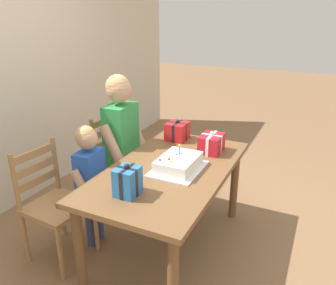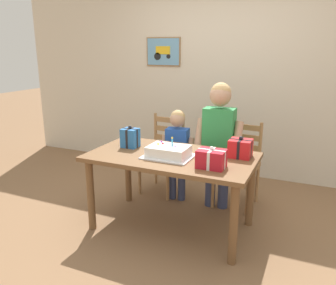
{
  "view_description": "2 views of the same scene",
  "coord_description": "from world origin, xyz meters",
  "px_view_note": "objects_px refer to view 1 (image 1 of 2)",
  "views": [
    {
      "loc": [
        -2.09,
        -0.98,
        1.84
      ],
      "look_at": [
        0.06,
        0.04,
        0.92
      ],
      "focal_mm": 35.85,
      "sensor_mm": 36.0,
      "label": 1
    },
    {
      "loc": [
        1.2,
        -2.77,
        1.7
      ],
      "look_at": [
        -0.05,
        0.03,
        0.84
      ],
      "focal_mm": 36.62,
      "sensor_mm": 36.0,
      "label": 2
    }
  ],
  "objects_px": {
    "dining_table": "(170,179)",
    "gift_box_corner_small": "(177,131)",
    "chair_right": "(119,160)",
    "gift_box_red_large": "(211,143)",
    "chair_left": "(54,203)",
    "child_younger": "(90,175)",
    "gift_box_beside_cake": "(127,182)",
    "birthday_cake": "(179,164)",
    "child_older": "(121,134)"
  },
  "relations": [
    {
      "from": "dining_table",
      "to": "gift_box_red_large",
      "type": "height_order",
      "value": "gift_box_red_large"
    },
    {
      "from": "gift_box_red_large",
      "to": "chair_left",
      "type": "height_order",
      "value": "same"
    },
    {
      "from": "dining_table",
      "to": "birthday_cake",
      "type": "xyz_separation_m",
      "value": [
        0.0,
        -0.07,
        0.14
      ]
    },
    {
      "from": "dining_table",
      "to": "chair_right",
      "type": "xyz_separation_m",
      "value": [
        0.46,
        0.78,
        -0.17
      ]
    },
    {
      "from": "dining_table",
      "to": "chair_right",
      "type": "height_order",
      "value": "chair_right"
    },
    {
      "from": "dining_table",
      "to": "chair_left",
      "type": "relative_size",
      "value": 1.66
    },
    {
      "from": "dining_table",
      "to": "gift_box_beside_cake",
      "type": "relative_size",
      "value": 6.88
    },
    {
      "from": "gift_box_red_large",
      "to": "child_younger",
      "type": "distance_m",
      "value": 1.03
    },
    {
      "from": "birthday_cake",
      "to": "chair_right",
      "type": "height_order",
      "value": "birthday_cake"
    },
    {
      "from": "gift_box_red_large",
      "to": "chair_right",
      "type": "bearing_deg",
      "value": 88.86
    },
    {
      "from": "gift_box_corner_small",
      "to": "gift_box_red_large",
      "type": "bearing_deg",
      "value": -111.92
    },
    {
      "from": "birthday_cake",
      "to": "gift_box_beside_cake",
      "type": "height_order",
      "value": "gift_box_beside_cake"
    },
    {
      "from": "birthday_cake",
      "to": "gift_box_beside_cake",
      "type": "xyz_separation_m",
      "value": [
        -0.48,
        0.14,
        0.05
      ]
    },
    {
      "from": "gift_box_red_large",
      "to": "gift_box_corner_small",
      "type": "bearing_deg",
      "value": 68.08
    },
    {
      "from": "gift_box_red_large",
      "to": "gift_box_beside_cake",
      "type": "relative_size",
      "value": 1.05
    },
    {
      "from": "child_younger",
      "to": "child_older",
      "type": "bearing_deg",
      "value": -0.09
    },
    {
      "from": "child_younger",
      "to": "dining_table",
      "type": "bearing_deg",
      "value": -72.23
    },
    {
      "from": "chair_right",
      "to": "chair_left",
      "type": "bearing_deg",
      "value": 180.0
    },
    {
      "from": "birthday_cake",
      "to": "child_younger",
      "type": "distance_m",
      "value": 0.72
    },
    {
      "from": "birthday_cake",
      "to": "gift_box_corner_small",
      "type": "bearing_deg",
      "value": 24.84
    },
    {
      "from": "birthday_cake",
      "to": "child_older",
      "type": "height_order",
      "value": "child_older"
    },
    {
      "from": "dining_table",
      "to": "child_older",
      "type": "bearing_deg",
      "value": 65.67
    },
    {
      "from": "gift_box_red_large",
      "to": "child_younger",
      "type": "bearing_deg",
      "value": 128.61
    },
    {
      "from": "dining_table",
      "to": "child_younger",
      "type": "height_order",
      "value": "child_younger"
    },
    {
      "from": "chair_left",
      "to": "chair_right",
      "type": "relative_size",
      "value": 1.0
    },
    {
      "from": "chair_right",
      "to": "child_younger",
      "type": "xyz_separation_m",
      "value": [
        -0.65,
        -0.17,
        0.17
      ]
    },
    {
      "from": "dining_table",
      "to": "child_older",
      "type": "height_order",
      "value": "child_older"
    },
    {
      "from": "child_older",
      "to": "child_younger",
      "type": "height_order",
      "value": "child_older"
    },
    {
      "from": "dining_table",
      "to": "gift_box_corner_small",
      "type": "distance_m",
      "value": 0.65
    },
    {
      "from": "child_younger",
      "to": "gift_box_red_large",
      "type": "bearing_deg",
      "value": -51.39
    },
    {
      "from": "gift_box_corner_small",
      "to": "chair_right",
      "type": "bearing_deg",
      "value": 103.2
    },
    {
      "from": "gift_box_beside_cake",
      "to": "chair_left",
      "type": "height_order",
      "value": "gift_box_beside_cake"
    },
    {
      "from": "birthday_cake",
      "to": "gift_box_red_large",
      "type": "distance_m",
      "value": 0.45
    },
    {
      "from": "gift_box_red_large",
      "to": "chair_right",
      "type": "height_order",
      "value": "same"
    },
    {
      "from": "chair_right",
      "to": "dining_table",
      "type": "bearing_deg",
      "value": -120.4
    },
    {
      "from": "dining_table",
      "to": "gift_box_red_large",
      "type": "relative_size",
      "value": 6.55
    },
    {
      "from": "birthday_cake",
      "to": "chair_left",
      "type": "xyz_separation_m",
      "value": [
        -0.45,
        0.85,
        -0.32
      ]
    },
    {
      "from": "dining_table",
      "to": "birthday_cake",
      "type": "height_order",
      "value": "birthday_cake"
    },
    {
      "from": "gift_box_red_large",
      "to": "chair_left",
      "type": "xyz_separation_m",
      "value": [
        -0.88,
        0.96,
        -0.35
      ]
    },
    {
      "from": "dining_table",
      "to": "gift_box_red_large",
      "type": "distance_m",
      "value": 0.5
    },
    {
      "from": "gift_box_beside_cake",
      "to": "child_younger",
      "type": "relative_size",
      "value": 0.21
    },
    {
      "from": "chair_left",
      "to": "child_older",
      "type": "bearing_deg",
      "value": -13.28
    },
    {
      "from": "gift_box_beside_cake",
      "to": "chair_left",
      "type": "xyz_separation_m",
      "value": [
        0.03,
        0.71,
        -0.36
      ]
    },
    {
      "from": "birthday_cake",
      "to": "gift_box_red_large",
      "type": "bearing_deg",
      "value": -14.36
    },
    {
      "from": "birthday_cake",
      "to": "gift_box_beside_cake",
      "type": "bearing_deg",
      "value": 163.47
    },
    {
      "from": "dining_table",
      "to": "gift_box_beside_cake",
      "type": "bearing_deg",
      "value": 171.58
    },
    {
      "from": "chair_right",
      "to": "gift_box_beside_cake",
      "type": "bearing_deg",
      "value": -143.01
    },
    {
      "from": "gift_box_beside_cake",
      "to": "gift_box_red_large",
      "type": "bearing_deg",
      "value": -15.51
    },
    {
      "from": "chair_left",
      "to": "child_older",
      "type": "relative_size",
      "value": 0.68
    },
    {
      "from": "child_older",
      "to": "chair_right",
      "type": "bearing_deg",
      "value": 43.19
    }
  ]
}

